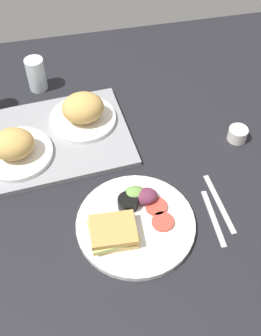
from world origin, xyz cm
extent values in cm
cube|color=black|center=(0.00, 0.00, -1.50)|extent=(190.00, 150.00, 3.00)
cube|color=gray|center=(-17.77, 21.16, 0.80)|extent=(47.40, 36.36, 1.60)
cylinder|color=white|center=(-27.77, 16.16, 2.30)|extent=(20.09, 20.09, 1.40)
ellipsoid|color=tan|center=(-28.00, 15.58, 6.97)|extent=(11.66, 10.07, 7.95)
cylinder|color=white|center=(-7.77, 26.16, 2.30)|extent=(20.00, 20.00, 1.40)
ellipsoid|color=tan|center=(-7.38, 25.62, 7.22)|extent=(12.39, 10.70, 8.45)
cylinder|color=white|center=(-0.15, -12.41, 0.80)|extent=(29.79, 29.79, 1.60)
cube|color=#DBB266|center=(-6.10, -15.09, 2.30)|extent=(11.29, 9.35, 1.40)
cube|color=#B2C66B|center=(-6.10, -15.09, 3.50)|extent=(11.65, 9.81, 1.00)
cube|color=tan|center=(-6.10, -15.09, 4.70)|extent=(11.48, 9.60, 1.40)
cylinder|color=#D14738|center=(6.56, -13.90, 2.00)|extent=(5.60, 5.60, 0.80)
cylinder|color=#D14738|center=(6.11, -9.13, 2.00)|extent=(5.60, 5.60, 0.80)
cylinder|color=black|center=(-0.89, -7.20, 3.10)|extent=(5.20, 5.20, 3.00)
cylinder|color=#EFEACC|center=(-0.89, -7.20, 4.20)|extent=(4.26, 4.26, 0.60)
ellipsoid|color=#729E4C|center=(1.34, -5.26, 3.40)|extent=(6.00, 4.80, 3.60)
ellipsoid|color=#6B2D47|center=(4.02, -6.45, 3.40)|extent=(6.00, 4.80, 3.60)
cylinder|color=silver|center=(-19.80, 46.39, 5.52)|extent=(6.06, 6.06, 11.03)
cylinder|color=silver|center=(35.75, 10.58, 2.00)|extent=(5.60, 5.60, 4.00)
cube|color=#B7B7BC|center=(19.85, -14.41, 0.25)|extent=(1.78, 17.03, 0.50)
cube|color=#B7B7BC|center=(22.85, -10.41, 0.25)|extent=(2.47, 19.05, 0.50)
camera|label=1|loc=(-12.79, -65.95, 90.02)|focal=44.52mm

